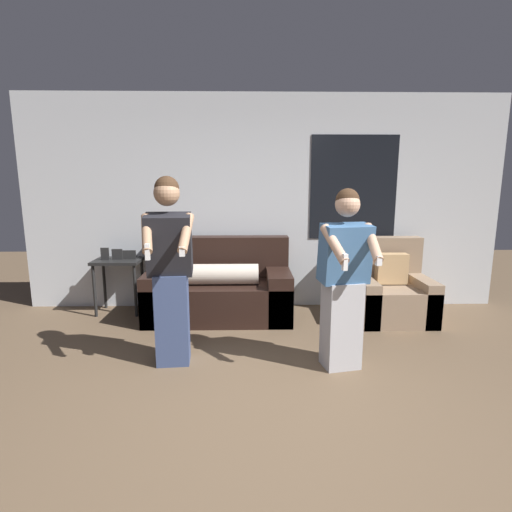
% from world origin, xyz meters
% --- Properties ---
extents(ground_plane, '(14.00, 14.00, 0.00)m').
position_xyz_m(ground_plane, '(0.00, 0.00, 0.00)').
color(ground_plane, brown).
extents(wall_back, '(6.10, 0.07, 2.70)m').
position_xyz_m(wall_back, '(0.02, 2.84, 1.35)').
color(wall_back, silver).
rests_on(wall_back, ground_plane).
extents(couch, '(1.71, 0.85, 0.95)m').
position_xyz_m(couch, '(-0.55, 2.38, 0.33)').
color(couch, black).
rests_on(couch, ground_plane).
extents(armchair, '(0.86, 0.81, 0.95)m').
position_xyz_m(armchair, '(1.51, 2.29, 0.31)').
color(armchair, '#937A60').
rests_on(armchair, ground_plane).
extents(side_table, '(0.57, 0.42, 0.83)m').
position_xyz_m(side_table, '(-1.81, 2.57, 0.58)').
color(side_table, black).
rests_on(side_table, ground_plane).
extents(person_left, '(0.45, 0.51, 1.68)m').
position_xyz_m(person_left, '(-0.88, 1.11, 0.86)').
color(person_left, '#384770').
rests_on(person_left, ground_plane).
extents(person_right, '(0.48, 0.53, 1.58)m').
position_xyz_m(person_right, '(0.63, 1.01, 0.79)').
color(person_right, '#B2B2B7').
rests_on(person_right, ground_plane).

